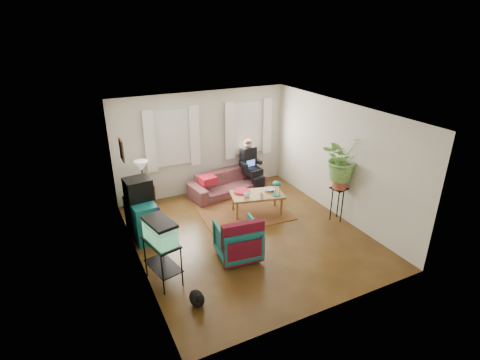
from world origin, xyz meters
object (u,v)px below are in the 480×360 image
side_table (145,196)px  plant_stand (337,204)px  dresser (142,218)px  sofa (227,179)px  aquarium_stand (163,262)px  armchair (238,238)px  coffee_table (257,203)px

side_table → plant_stand: size_ratio=0.80×
dresser → sofa: bearing=18.8°
plant_stand → dresser: bearing=163.0°
sofa → dresser: dresser is taller
side_table → aquarium_stand: size_ratio=0.80×
dresser → armchair: 2.11m
aquarium_stand → armchair: (1.46, 0.10, -0.00)m
dresser → side_table: bearing=69.1°
side_table → armchair: bearing=-68.3°
dresser → plant_stand: (4.06, -1.24, -0.02)m
sofa → dresser: (-2.44, -1.11, 0.02)m
coffee_table → dresser: bearing=-169.3°
sofa → dresser: 2.69m
plant_stand → sofa: bearing=124.4°
side_table → plant_stand: plant_stand is taller
sofa → side_table: size_ratio=3.17×
side_table → dresser: dresser is taller
aquarium_stand → coffee_table: (2.62, 1.47, -0.15)m
coffee_table → sofa: bearing=111.8°
side_table → plant_stand: (3.72, -2.50, 0.08)m
aquarium_stand → armchair: aquarium_stand is taller
dresser → coffee_table: (2.61, -0.16, -0.16)m
sofa → side_table: (-2.10, 0.14, -0.08)m
sofa → plant_stand: 2.86m
dresser → coffee_table: 2.62m
dresser → plant_stand: size_ratio=1.15×
dresser → coffee_table: bearing=-9.3°
side_table → armchair: armchair is taller
plant_stand → aquarium_stand: bearing=-174.5°
armchair → plant_stand: 2.63m
side_table → plant_stand: bearing=-33.9°
sofa → dresser: size_ratio=2.19×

